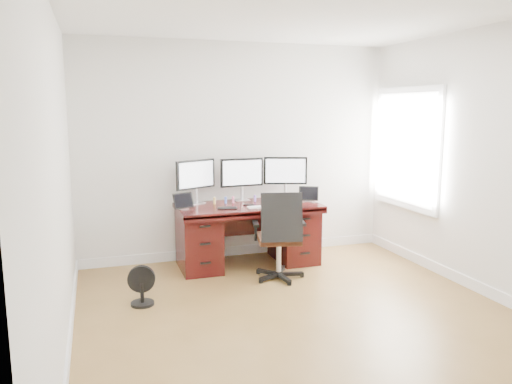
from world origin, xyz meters
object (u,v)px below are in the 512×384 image
object	(u,v)px
desk	(248,232)
monitor_center	(242,174)
office_chair	(279,251)
keyboard	(259,207)
floor_fan	(142,286)

from	to	relation	value
desk	monitor_center	xyz separation A→B (m)	(0.00, 0.24, 0.68)
office_chair	keyboard	xyz separation A→B (m)	(-0.11, 0.39, 0.43)
desk	floor_fan	distance (m)	1.65
desk	floor_fan	bearing A→B (deg)	-145.71
desk	keyboard	bearing A→B (deg)	-77.06
desk	monitor_center	world-z (taller)	monitor_center
floor_fan	keyboard	xyz separation A→B (m)	(1.41, 0.67, 0.57)
office_chair	keyboard	size ratio (longest dim) A/B	3.97
keyboard	monitor_center	bearing A→B (deg)	97.18
monitor_center	floor_fan	bearing A→B (deg)	-142.96
office_chair	keyboard	bearing A→B (deg)	118.53
keyboard	office_chair	bearing A→B (deg)	-74.00
desk	floor_fan	size ratio (longest dim) A/B	4.36
floor_fan	monitor_center	size ratio (longest dim) A/B	0.71
office_chair	floor_fan	bearing A→B (deg)	-156.81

